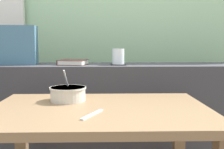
{
  "coord_description": "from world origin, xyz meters",
  "views": [
    {
      "loc": [
        0.0,
        -1.35,
        0.98
      ],
      "look_at": [
        0.05,
        0.36,
        0.78
      ],
      "focal_mm": 44.92,
      "sensor_mm": 36.0,
      "label": 1
    }
  ],
  "objects": [
    {
      "name": "throw_pillow",
      "position": [
        -0.62,
        0.55,
        0.96
      ],
      "size": [
        0.33,
        0.17,
        0.26
      ],
      "primitive_type": "cube",
      "rotation": [
        0.0,
        0.0,
        0.08
      ],
      "color": "#426B84",
      "rests_on": "dark_console_ledge"
    },
    {
      "name": "juice_glass",
      "position": [
        0.09,
        0.5,
        0.88
      ],
      "size": [
        0.08,
        0.08,
        0.1
      ],
      "color": "white",
      "rests_on": "coaster_square"
    },
    {
      "name": "fork_utensil",
      "position": [
        -0.05,
        -0.25,
        0.69
      ],
      "size": [
        0.09,
        0.16,
        0.01
      ],
      "primitive_type": "cube",
      "rotation": [
        0.0,
        0.0,
        -0.45
      ],
      "color": "silver",
      "rests_on": "breakfast_table"
    },
    {
      "name": "soup_bowl",
      "position": [
        -0.18,
        0.03,
        0.72
      ],
      "size": [
        0.18,
        0.18,
        0.16
      ],
      "color": "beige",
      "rests_on": "breakfast_table"
    },
    {
      "name": "coaster_square",
      "position": [
        0.09,
        0.5,
        0.83
      ],
      "size": [
        0.1,
        0.1,
        0.0
      ],
      "primitive_type": "cube",
      "color": "black",
      "rests_on": "dark_console_ledge"
    },
    {
      "name": "breakfast_table",
      "position": [
        -0.02,
        -0.12,
        0.57
      ],
      "size": [
        0.99,
        0.69,
        0.69
      ],
      "color": "brown",
      "rests_on": "ground"
    },
    {
      "name": "dark_console_ledge",
      "position": [
        0.0,
        0.55,
        0.42
      ],
      "size": [
        2.8,
        0.37,
        0.83
      ],
      "primitive_type": "cube",
      "color": "#38383D",
      "rests_on": "ground"
    },
    {
      "name": "closed_book",
      "position": [
        -0.21,
        0.53,
        0.85
      ],
      "size": [
        0.21,
        0.19,
        0.03
      ],
      "color": "#47231E",
      "rests_on": "dark_console_ledge"
    }
  ]
}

